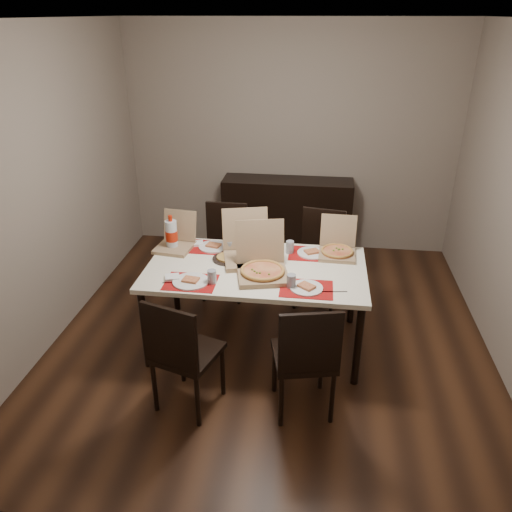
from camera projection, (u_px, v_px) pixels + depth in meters
name	position (u px, v px, depth m)	size (l,w,h in m)	color
ground	(271.00, 335.00, 4.55)	(3.80, 4.00, 0.02)	#3E2213
room_walls	(279.00, 132.00, 4.17)	(3.84, 4.02, 2.62)	gray
sideboard	(287.00, 216.00, 5.93)	(1.50, 0.40, 0.90)	black
dining_table	(256.00, 274.00, 4.14)	(1.80, 1.00, 0.75)	white
chair_near_left	(181.00, 351.00, 3.47)	(0.53, 0.53, 0.93)	black
chair_near_right	(306.00, 356.00, 3.43)	(0.50, 0.50, 0.93)	black
chair_far_left	(225.00, 246.00, 5.04)	(0.43, 0.43, 0.93)	black
chair_far_right	(320.00, 253.00, 4.89)	(0.49, 0.49, 0.93)	black
setting_near_left	(194.00, 280.00, 3.86)	(0.43, 0.30, 0.11)	#AC0B0D
setting_near_right	(302.00, 286.00, 3.77)	(0.51, 0.30, 0.11)	#AC0B0D
setting_far_left	(216.00, 246.00, 4.42)	(0.50, 0.30, 0.11)	#AC0B0D
setting_far_right	(306.00, 251.00, 4.32)	(0.48, 0.30, 0.11)	#AC0B0D
napkin_loose	(267.00, 267.00, 4.08)	(0.12, 0.11, 0.02)	white
pizza_box_center	(262.00, 268.00, 3.96)	(0.48, 0.51, 0.39)	#937654
pizza_box_right	(337.00, 249.00, 4.30)	(0.32, 0.35, 0.31)	#937654
pizza_box_left	(176.00, 242.00, 4.42)	(0.35, 0.38, 0.31)	#937654
pizza_box_extra	(247.00, 252.00, 4.21)	(0.49, 0.52, 0.39)	#937654
faina_plate	(228.00, 258.00, 4.22)	(0.26, 0.26, 0.03)	black
dip_bowl	(262.00, 258.00, 4.23)	(0.11, 0.11, 0.03)	white
soda_bottle	(172.00, 235.00, 4.36)	(0.11, 0.11, 0.32)	silver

